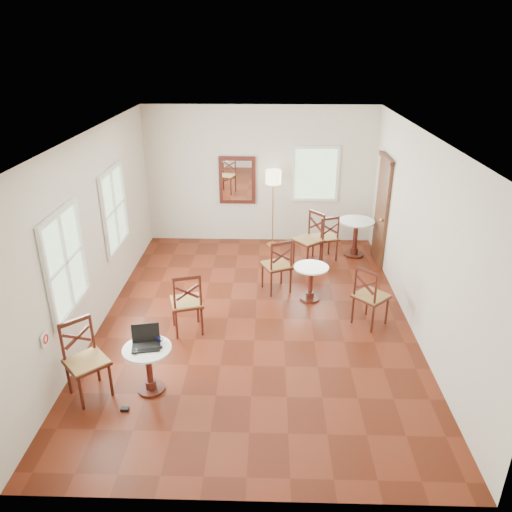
{
  "coord_description": "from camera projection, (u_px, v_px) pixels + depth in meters",
  "views": [
    {
      "loc": [
        0.2,
        -6.97,
        4.25
      ],
      "look_at": [
        0.0,
        0.3,
        1.0
      ],
      "focal_mm": 34.33,
      "sensor_mm": 36.0,
      "label": 1
    }
  ],
  "objects": [
    {
      "name": "mouse",
      "position": [
        159.0,
        347.0,
        6.18
      ],
      "size": [
        0.1,
        0.07,
        0.04
      ],
      "primitive_type": "ellipsoid",
      "rotation": [
        0.0,
        0.0,
        0.15
      ],
      "color": "black",
      "rests_on": "cafe_table_near"
    },
    {
      "name": "cafe_table_near",
      "position": [
        149.0,
        364.0,
        6.29
      ],
      "size": [
        0.62,
        0.62,
        0.66
      ],
      "color": "#431A10",
      "rests_on": "ground"
    },
    {
      "name": "power_adapter",
      "position": [
        125.0,
        409.0,
        6.09
      ],
      "size": [
        0.1,
        0.06,
        0.04
      ],
      "primitive_type": "cube",
      "color": "black",
      "rests_on": "ground"
    },
    {
      "name": "chair_mid_a",
      "position": [
        277.0,
        265.0,
        8.8
      ],
      "size": [
        0.62,
        0.62,
        1.02
      ],
      "rotation": [
        0.0,
        0.0,
        3.57
      ],
      "color": "#431A10",
      "rests_on": "ground"
    },
    {
      "name": "floor_lamp",
      "position": [
        273.0,
        182.0,
        10.38
      ],
      "size": [
        0.33,
        0.33,
        1.71
      ],
      "color": "#BF8C3F",
      "rests_on": "ground"
    },
    {
      "name": "cafe_table_back",
      "position": [
        355.0,
        234.0,
        10.27
      ],
      "size": [
        0.74,
        0.74,
        0.79
      ],
      "color": "#431A10",
      "rests_on": "ground"
    },
    {
      "name": "cafe_table_mid",
      "position": [
        311.0,
        279.0,
        8.54
      ],
      "size": [
        0.6,
        0.6,
        0.64
      ],
      "color": "#431A10",
      "rests_on": "ground"
    },
    {
      "name": "navy_mug",
      "position": [
        159.0,
        339.0,
        6.31
      ],
      "size": [
        0.1,
        0.06,
        0.08
      ],
      "color": "black",
      "rests_on": "cafe_table_near"
    },
    {
      "name": "laptop",
      "position": [
        146.0,
        341.0,
        6.23
      ],
      "size": [
        0.4,
        0.36,
        0.25
      ],
      "rotation": [
        0.0,
        0.0,
        0.2
      ],
      "color": "black",
      "rests_on": "cafe_table_near"
    },
    {
      "name": "chair_mid_b",
      "position": [
        370.0,
        296.0,
        7.75
      ],
      "size": [
        0.67,
        0.67,
        1.02
      ],
      "rotation": [
        0.0,
        0.0,
        2.33
      ],
      "color": "#431A10",
      "rests_on": "ground"
    },
    {
      "name": "chair_near_a",
      "position": [
        187.0,
        302.0,
        7.54
      ],
      "size": [
        0.6,
        0.6,
        1.04
      ],
      "rotation": [
        0.0,
        0.0,
        3.44
      ],
      "color": "#431A10",
      "rests_on": "ground"
    },
    {
      "name": "chair_back_b",
      "position": [
        309.0,
        239.0,
        9.86
      ],
      "size": [
        0.7,
        0.7,
        1.08
      ],
      "rotation": [
        0.0,
        0.0,
        -0.89
      ],
      "color": "#431A10",
      "rests_on": "ground"
    },
    {
      "name": "ground",
      "position": [
        255.0,
        318.0,
        8.1
      ],
      "size": [
        7.0,
        7.0,
        0.0
      ],
      "primitive_type": "plane",
      "color": "#5E2010",
      "rests_on": "ground"
    },
    {
      "name": "chair_back_a",
      "position": [
        326.0,
        237.0,
        10.09
      ],
      "size": [
        0.57,
        0.57,
        0.98
      ],
      "rotation": [
        0.0,
        0.0,
        3.48
      ],
      "color": "#431A10",
      "rests_on": "ground"
    },
    {
      "name": "room_shell",
      "position": [
        252.0,
        204.0,
        7.58
      ],
      "size": [
        5.02,
        7.02,
        3.01
      ],
      "color": "silver",
      "rests_on": "ground"
    },
    {
      "name": "water_glass",
      "position": [
        135.0,
        352.0,
        6.04
      ],
      "size": [
        0.05,
        0.05,
        0.09
      ],
      "primitive_type": "cylinder",
      "color": "white",
      "rests_on": "cafe_table_near"
    },
    {
      "name": "chair_near_b",
      "position": [
        86.0,
        360.0,
        6.19
      ],
      "size": [
        0.68,
        0.68,
        1.04
      ],
      "rotation": [
        0.0,
        0.0,
        0.74
      ],
      "color": "#431A10",
      "rests_on": "ground"
    }
  ]
}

